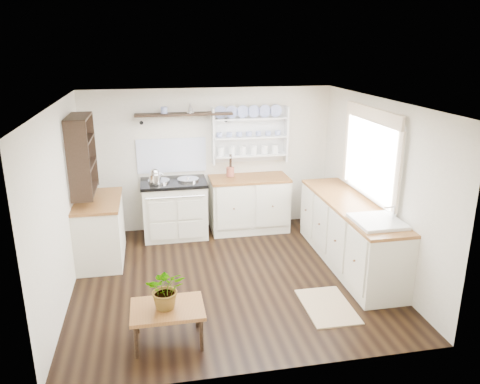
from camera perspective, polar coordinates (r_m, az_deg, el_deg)
name	(u,v)px	position (r m, az deg, el deg)	size (l,w,h in m)	color
floor	(230,277)	(6.31, -1.26, -10.35)	(4.00, 3.80, 0.01)	black
wall_back	(210,160)	(7.66, -3.73, 3.97)	(4.00, 0.02, 2.30)	beige
wall_right	(377,186)	(6.48, 16.39, 0.69)	(0.02, 3.80, 2.30)	beige
wall_left	(61,205)	(5.88, -20.93, -1.50)	(0.02, 3.80, 2.30)	beige
ceiling	(228,102)	(5.60, -1.42, 10.88)	(4.00, 3.80, 0.01)	white
window	(371,153)	(6.48, 15.71, 4.55)	(0.08, 1.55, 1.22)	white
aga_cooker	(175,208)	(7.49, -7.95, -1.96)	(1.02, 0.71, 0.94)	beige
back_cabinets	(249,203)	(7.67, 1.11, -1.36)	(1.27, 0.63, 0.90)	silver
right_cabinets	(349,233)	(6.66, 13.18, -4.88)	(0.62, 2.43, 0.90)	silver
belfast_sink	(377,231)	(5.91, 16.32, -4.53)	(0.55, 0.60, 0.45)	white
left_cabinets	(100,229)	(6.91, -16.68, -4.35)	(0.62, 1.13, 0.90)	silver
plate_rack	(249,134)	(7.65, 1.12, 7.08)	(1.20, 0.22, 0.90)	white
high_shelf	(184,115)	(7.36, -6.85, 9.33)	(1.50, 0.29, 0.16)	black
left_shelving	(82,154)	(6.61, -18.72, 4.39)	(0.28, 0.80, 1.05)	black
kettle	(155,176)	(7.20, -10.32, 1.92)	(0.18, 0.18, 0.22)	silver
utensil_crock	(230,172)	(7.54, -1.20, 2.47)	(0.13, 0.13, 0.15)	#994B38
center_table	(167,311)	(4.98, -8.83, -14.17)	(0.74, 0.53, 0.40)	brown
potted_plant	(166,288)	(4.84, -8.98, -11.52)	(0.39, 0.34, 0.43)	#3F7233
floor_rug	(327,306)	(5.76, 10.60, -13.53)	(0.55, 0.85, 0.02)	#8E6B53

